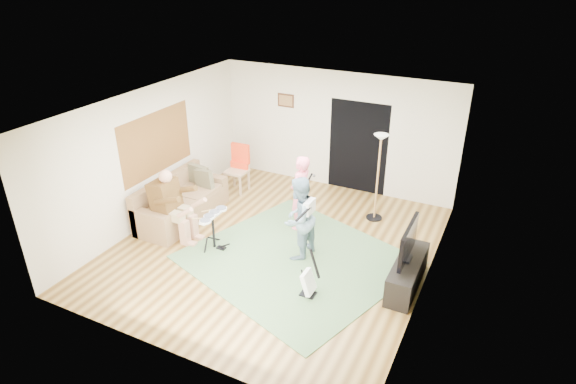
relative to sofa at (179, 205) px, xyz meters
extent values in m
plane|color=brown|center=(2.29, -0.13, -0.29)|extent=(6.00, 6.00, 0.00)
plane|color=white|center=(2.29, -0.13, 2.41)|extent=(6.00, 6.00, 0.00)
plane|color=brown|center=(-0.45, 0.07, 1.26)|extent=(0.00, 2.05, 2.05)
plane|color=black|center=(2.84, 2.86, 0.76)|extent=(2.10, 0.00, 2.10)
cube|color=#3F2314|center=(1.04, 2.86, 1.61)|extent=(0.42, 0.03, 0.32)
cube|color=#4B7145|center=(2.85, -0.35, -0.28)|extent=(4.31, 4.14, 0.02)
cube|color=olive|center=(0.09, 0.00, -0.07)|extent=(0.86, 1.72, 0.43)
cube|color=olive|center=(-0.27, 0.00, 0.14)|extent=(0.16, 2.13, 0.86)
cube|color=olive|center=(0.09, 0.96, 0.02)|extent=(0.86, 0.20, 0.61)
cube|color=olive|center=(0.09, -0.96, 0.02)|extent=(0.86, 0.20, 0.61)
cube|color=brown|center=(0.24, -0.65, 0.55)|extent=(0.39, 0.50, 0.64)
sphere|color=tan|center=(0.31, -0.65, 0.98)|extent=(0.25, 0.25, 0.25)
cylinder|color=black|center=(1.29, -0.65, 0.06)|extent=(0.05, 0.05, 0.65)
cube|color=white|center=(1.29, -0.65, 0.38)|extent=(0.13, 0.65, 0.04)
imported|color=pink|center=(2.42, 0.72, 0.48)|extent=(0.44, 0.61, 1.54)
imported|color=#6C8A9E|center=(2.82, -0.20, 0.49)|extent=(0.69, 0.83, 1.54)
cube|color=black|center=(3.44, -1.16, -0.27)|extent=(0.24, 0.20, 0.03)
cube|color=white|center=(3.44, -1.16, -0.03)|extent=(0.19, 0.29, 0.38)
cylinder|color=black|center=(3.54, -1.16, 0.36)|extent=(0.20, 0.04, 0.50)
cylinder|color=black|center=(3.65, 1.74, -0.27)|extent=(0.33, 0.33, 0.03)
cylinder|color=#B0804B|center=(3.65, 1.74, 0.60)|extent=(0.04, 0.04, 1.74)
cone|color=white|center=(3.65, 1.74, 1.49)|extent=(0.29, 0.29, 0.12)
cube|color=tan|center=(0.42, 1.58, 0.21)|extent=(0.48, 0.48, 0.04)
cube|color=#FF431A|center=(0.42, 1.79, 0.57)|extent=(0.44, 0.10, 0.46)
cube|color=black|center=(4.79, -0.23, -0.04)|extent=(0.40, 1.40, 0.50)
cube|color=black|center=(4.74, -0.23, 0.56)|extent=(0.06, 1.00, 0.59)
camera|label=1|loc=(5.89, -6.87, 4.64)|focal=30.00mm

